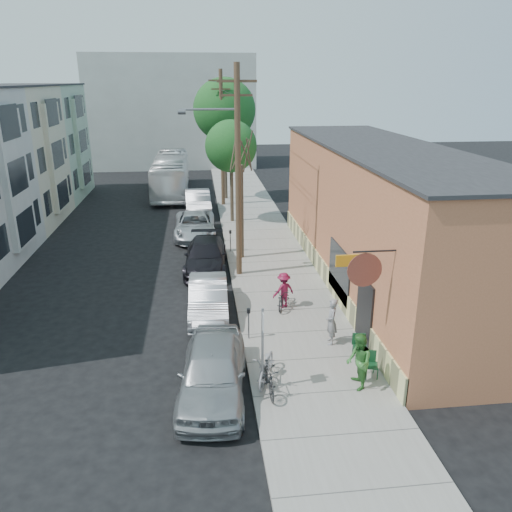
{
  "coord_description": "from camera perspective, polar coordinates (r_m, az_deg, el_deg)",
  "views": [
    {
      "loc": [
        0.59,
        -17.0,
        9.43
      ],
      "look_at": [
        3.16,
        5.17,
        1.5
      ],
      "focal_mm": 35.0,
      "sensor_mm": 36.0,
      "label": 1
    }
  ],
  "objects": [
    {
      "name": "cafe_building",
      "position": [
        24.32,
        13.86,
        4.39
      ],
      "size": [
        6.6,
        20.2,
        6.61
      ],
      "color": "#B76844",
      "rests_on": "ground"
    },
    {
      "name": "patron_grey",
      "position": [
        18.66,
        8.62,
        -7.41
      ],
      "size": [
        0.5,
        0.69,
        1.77
      ],
      "primitive_type": "imported",
      "rotation": [
        0.0,
        0.0,
        -1.69
      ],
      "color": "gray",
      "rests_on": "sidewalk"
    },
    {
      "name": "patron_green",
      "position": [
        16.29,
        11.65,
        -11.75
      ],
      "size": [
        0.74,
        0.93,
        1.85
      ],
      "primitive_type": "imported",
      "rotation": [
        0.0,
        0.0,
        -1.62
      ],
      "color": "#33752F",
      "rests_on": "sidewalk"
    },
    {
      "name": "sidewalk",
      "position": [
        29.75,
        0.8,
        1.23
      ],
      "size": [
        4.5,
        58.0,
        0.15
      ],
      "primitive_type": "cube",
      "color": "gray",
      "rests_on": "ground"
    },
    {
      "name": "car_1",
      "position": [
        21.1,
        -5.47,
        -4.82
      ],
      "size": [
        1.68,
        4.59,
        1.5
      ],
      "primitive_type": "imported",
      "rotation": [
        0.0,
        0.0,
        -0.02
      ],
      "color": "#B4B4BC",
      "rests_on": "ground"
    },
    {
      "name": "car_3",
      "position": [
        31.63,
        -6.99,
        3.49
      ],
      "size": [
        2.51,
        5.42,
        1.51
      ],
      "primitive_type": "imported",
      "rotation": [
        0.0,
        0.0,
        -0.0
      ],
      "color": "#B8BBC0",
      "rests_on": "ground"
    },
    {
      "name": "car_4",
      "position": [
        37.3,
        -6.65,
        6.12
      ],
      "size": [
        2.0,
        5.21,
        1.69
      ],
      "primitive_type": "imported",
      "rotation": [
        0.0,
        0.0,
        0.04
      ],
      "color": "#94959B",
      "rests_on": "ground"
    },
    {
      "name": "bus",
      "position": [
        44.33,
        -9.7,
        9.17
      ],
      "size": [
        2.78,
        11.84,
        3.3
      ],
      "primitive_type": "imported",
      "rotation": [
        0.0,
        0.0,
        -0.0
      ],
      "color": "white",
      "rests_on": "ground"
    },
    {
      "name": "tree_leafy_far",
      "position": [
        40.59,
        -3.62,
        16.33
      ],
      "size": [
        4.88,
        4.88,
        9.48
      ],
      "color": "#44392C",
      "rests_on": "sidewalk"
    },
    {
      "name": "tree_bare",
      "position": [
        26.83,
        -1.68,
        5.01
      ],
      "size": [
        0.24,
        0.24,
        5.09
      ],
      "color": "#44392C",
      "rests_on": "sidewalk"
    },
    {
      "name": "utility_pole_near",
      "position": [
        23.85,
        -2.22,
        9.84
      ],
      "size": [
        3.57,
        0.28,
        10.0
      ],
      "color": "#503A28",
      "rests_on": "sidewalk"
    },
    {
      "name": "ground",
      "position": [
        19.45,
        -7.62,
        -9.64
      ],
      "size": [
        120.0,
        120.0,
        0.0
      ],
      "primitive_type": "plane",
      "color": "black"
    },
    {
      "name": "cyclist_bike",
      "position": [
        21.5,
        3.16,
        -4.71
      ],
      "size": [
        1.17,
        1.83,
        0.91
      ],
      "primitive_type": "imported",
      "rotation": [
        0.0,
        0.0,
        -0.36
      ],
      "color": "black",
      "rests_on": "sidewalk"
    },
    {
      "name": "parking_meter_near",
      "position": [
        18.8,
        -0.85,
        -7.14
      ],
      "size": [
        0.14,
        0.14,
        1.24
      ],
      "color": "slate",
      "rests_on": "sidewalk"
    },
    {
      "name": "end_cap_building",
      "position": [
        59.16,
        -9.47,
        15.98
      ],
      "size": [
        18.0,
        8.0,
        12.0
      ],
      "primitive_type": "cube",
      "color": "#B7B8B3",
      "rests_on": "ground"
    },
    {
      "name": "parking_meter_far",
      "position": [
        28.29,
        -2.94,
        2.16
      ],
      "size": [
        0.14,
        0.14,
        1.24
      ],
      "color": "slate",
      "rests_on": "sidewalk"
    },
    {
      "name": "patio_chair_b",
      "position": [
        18.06,
        11.81,
        -10.2
      ],
      "size": [
        0.6,
        0.6,
        0.88
      ],
      "primitive_type": null,
      "rotation": [
        0.0,
        0.0,
        -0.22
      ],
      "color": "#103A1E",
      "rests_on": "sidewalk"
    },
    {
      "name": "cyclist",
      "position": [
        21.37,
        3.17,
        -3.91
      ],
      "size": [
        1.16,
        0.93,
        1.56
      ],
      "primitive_type": "imported",
      "rotation": [
        0.0,
        0.0,
        3.54
      ],
      "color": "maroon",
      "rests_on": "sidewalk"
    },
    {
      "name": "tree_leafy_mid",
      "position": [
        33.78,
        -2.87,
        12.41
      ],
      "size": [
        3.44,
        3.44,
        6.83
      ],
      "color": "#44392C",
      "rests_on": "sidewalk"
    },
    {
      "name": "patio_chair_a",
      "position": [
        17.14,
        12.95,
        -12.04
      ],
      "size": [
        0.63,
        0.63,
        0.88
      ],
      "primitive_type": null,
      "rotation": [
        0.0,
        0.0,
        -0.3
      ],
      "color": "#103A1E",
      "rests_on": "sidewalk"
    },
    {
      "name": "utility_pole_far",
      "position": [
        38.61,
        -3.92,
        13.44
      ],
      "size": [
        1.8,
        0.28,
        10.0
      ],
      "color": "#503A28",
      "rests_on": "sidewalk"
    },
    {
      "name": "parked_bike_a",
      "position": [
        15.96,
        1.42,
        -13.86
      ],
      "size": [
        0.57,
        1.67,
        0.99
      ],
      "primitive_type": "imported",
      "rotation": [
        0.0,
        0.0,
        0.07
      ],
      "color": "black",
      "rests_on": "sidewalk"
    },
    {
      "name": "parked_bike_b",
      "position": [
        16.56,
        1.22,
        -12.43
      ],
      "size": [
        1.28,
        2.04,
        1.01
      ],
      "primitive_type": "imported",
      "rotation": [
        0.0,
        0.0,
        -0.34
      ],
      "color": "gray",
      "rests_on": "sidewalk"
    },
    {
      "name": "sign_post",
      "position": [
        15.52,
        0.76,
        -9.74
      ],
      "size": [
        0.07,
        0.45,
        2.8
      ],
      "color": "slate",
      "rests_on": "sidewalk"
    },
    {
      "name": "car_2",
      "position": [
        26.09,
        -5.77,
        0.03
      ],
      "size": [
        2.42,
        5.31,
        1.51
      ],
      "primitive_type": "imported",
      "rotation": [
        0.0,
        0.0,
        -0.06
      ],
      "color": "black",
      "rests_on": "ground"
    },
    {
      "name": "car_0",
      "position": [
        15.98,
        -4.95,
        -12.95
      ],
      "size": [
        2.54,
        5.23,
        1.72
      ],
      "primitive_type": "imported",
      "rotation": [
        0.0,
        0.0,
        -0.1
      ],
      "color": "#9C9FA4",
      "rests_on": "ground"
    }
  ]
}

